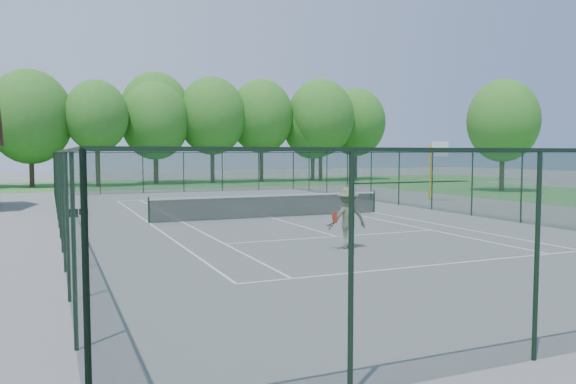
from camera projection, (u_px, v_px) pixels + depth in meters
The scene contains 12 objects.
ground at pixel (271, 217), 25.71m from camera, with size 140.00×140.00×0.00m, color slate.
grass_far at pixel (156, 184), 53.24m from camera, with size 80.00×16.00×0.01m, color #408538.
grass_side at pixel (573, 196), 38.77m from camera, with size 14.00×40.00×0.01m, color #408538.
court_lines at pixel (271, 217), 25.71m from camera, with size 11.05×23.85×0.01m.
tennis_net at pixel (271, 205), 25.67m from camera, with size 11.08×0.08×1.10m.
fence_enclosure at pixel (271, 184), 25.60m from camera, with size 18.05×36.05×3.02m.
tree_line_far at pixel (155, 121), 52.82m from camera, with size 39.40×6.40×9.70m.
basketball_goal at pixel (436, 159), 34.42m from camera, with size 1.20×1.43×3.65m.
tree_side at pixel (503, 121), 42.86m from camera, with size 5.41×5.41×8.57m.
sports_bag_a at pixel (73, 213), 25.98m from camera, with size 0.45×0.27×0.36m, color black.
sports_bag_b at pixel (84, 212), 26.87m from camera, with size 0.38×0.23×0.29m, color black.
tennis_player at pixel (348, 218), 17.35m from camera, with size 2.02×0.90×1.89m.
Camera 1 is at (-9.31, -23.82, 2.96)m, focal length 35.00 mm.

